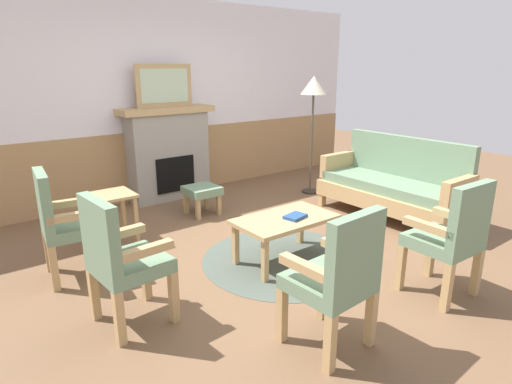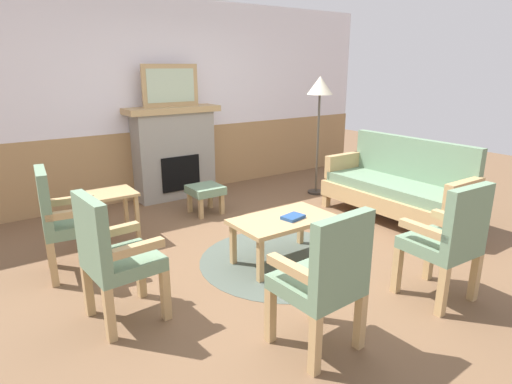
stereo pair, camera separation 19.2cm
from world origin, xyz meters
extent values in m
plane|color=brown|center=(0.00, 0.00, 0.00)|extent=(14.00, 14.00, 0.00)
cube|color=white|center=(0.00, 2.60, 1.35)|extent=(7.20, 0.12, 2.70)
cube|color=#A87F51|center=(0.00, 2.53, 0.47)|extent=(7.20, 0.02, 0.95)
cube|color=gray|center=(0.00, 2.35, 0.60)|extent=(1.10, 0.36, 1.20)
cube|color=black|center=(0.00, 2.16, 0.38)|extent=(0.56, 0.02, 0.48)
cube|color=tan|center=(0.00, 2.35, 1.24)|extent=(1.30, 0.44, 0.08)
cube|color=tan|center=(0.00, 2.35, 1.56)|extent=(0.80, 0.03, 0.56)
cube|color=#B2C6A8|center=(0.00, 2.33, 1.56)|extent=(0.68, 0.01, 0.44)
cube|color=tan|center=(1.45, 0.77, 0.08)|extent=(0.08, 0.08, 0.16)
cube|color=tan|center=(1.45, -0.91, 0.08)|extent=(0.08, 0.08, 0.16)
cube|color=tan|center=(2.05, 0.77, 0.08)|extent=(0.08, 0.08, 0.16)
cube|color=tan|center=(2.05, -0.91, 0.08)|extent=(0.08, 0.08, 0.16)
cube|color=tan|center=(1.75, -0.07, 0.26)|extent=(0.70, 1.80, 0.20)
cube|color=gray|center=(1.75, -0.07, 0.42)|extent=(0.60, 1.70, 0.12)
cube|color=gray|center=(2.05, -0.07, 0.73)|extent=(0.10, 1.70, 0.50)
cube|color=tan|center=(1.75, 0.78, 0.53)|extent=(0.60, 0.10, 0.30)
cube|color=tan|center=(1.75, -0.92, 0.53)|extent=(0.60, 0.10, 0.30)
cube|color=tan|center=(-0.49, -0.41, 0.20)|extent=(0.05, 0.05, 0.40)
cube|color=tan|center=(0.35, -0.41, 0.20)|extent=(0.05, 0.05, 0.40)
cube|color=tan|center=(-0.49, 0.03, 0.20)|extent=(0.05, 0.05, 0.40)
cube|color=tan|center=(0.35, 0.03, 0.20)|extent=(0.05, 0.05, 0.40)
cube|color=tan|center=(-0.07, -0.19, 0.42)|extent=(0.96, 0.56, 0.04)
cylinder|color=#4C564C|center=(-0.07, -0.19, 0.00)|extent=(1.60, 1.60, 0.01)
cube|color=navy|center=(-0.01, -0.26, 0.46)|extent=(0.23, 0.19, 0.03)
cube|color=tan|center=(-0.15, 1.31, 0.13)|extent=(0.05, 0.05, 0.26)
cube|color=tan|center=(0.15, 1.31, 0.13)|extent=(0.05, 0.05, 0.26)
cube|color=tan|center=(-0.15, 1.61, 0.13)|extent=(0.05, 0.05, 0.26)
cube|color=tan|center=(0.15, 1.61, 0.13)|extent=(0.05, 0.05, 0.26)
cube|color=gray|center=(0.00, 1.46, 0.31)|extent=(0.40, 0.40, 0.10)
cube|color=tan|center=(-1.51, 0.91, 0.20)|extent=(0.07, 0.07, 0.40)
cube|color=tan|center=(-1.56, 0.49, 0.20)|extent=(0.07, 0.07, 0.40)
cube|color=tan|center=(-1.93, 0.96, 0.20)|extent=(0.07, 0.07, 0.40)
cube|color=tan|center=(-1.97, 0.54, 0.20)|extent=(0.07, 0.07, 0.40)
cube|color=gray|center=(-1.74, 0.73, 0.45)|extent=(0.53, 0.53, 0.10)
cube|color=gray|center=(-1.94, 0.75, 0.74)|extent=(0.13, 0.49, 0.48)
cube|color=tan|center=(-1.72, 0.93, 0.62)|extent=(0.45, 0.12, 0.06)
cube|color=tan|center=(-1.76, 0.52, 0.62)|extent=(0.45, 0.12, 0.06)
cube|color=tan|center=(-1.43, -0.06, 0.20)|extent=(0.06, 0.06, 0.40)
cube|color=tan|center=(-1.40, -0.47, 0.20)|extent=(0.06, 0.06, 0.40)
cube|color=tan|center=(-1.85, -0.09, 0.20)|extent=(0.06, 0.06, 0.40)
cube|color=tan|center=(-1.81, -0.51, 0.20)|extent=(0.06, 0.06, 0.40)
cube|color=gray|center=(-1.62, -0.28, 0.45)|extent=(0.51, 0.51, 0.10)
cube|color=gray|center=(-1.82, -0.30, 0.74)|extent=(0.12, 0.48, 0.48)
cube|color=tan|center=(-1.64, -0.08, 0.62)|extent=(0.44, 0.10, 0.06)
cube|color=tan|center=(-1.61, -0.48, 0.62)|extent=(0.44, 0.10, 0.06)
cube|color=tan|center=(0.33, -1.20, 0.20)|extent=(0.06, 0.06, 0.40)
cube|color=tan|center=(0.75, -1.22, 0.20)|extent=(0.06, 0.06, 0.40)
cube|color=tan|center=(0.31, -1.62, 0.20)|extent=(0.06, 0.06, 0.40)
cube|color=tan|center=(0.73, -1.64, 0.20)|extent=(0.06, 0.06, 0.40)
cube|color=gray|center=(0.53, -1.42, 0.45)|extent=(0.50, 0.50, 0.10)
cube|color=gray|center=(0.52, -1.62, 0.74)|extent=(0.48, 0.10, 0.48)
cube|color=tan|center=(0.33, -1.41, 0.62)|extent=(0.09, 0.44, 0.06)
cube|color=tan|center=(0.74, -1.43, 0.62)|extent=(0.09, 0.44, 0.06)
cube|color=tan|center=(-0.92, -1.13, 0.20)|extent=(0.06, 0.06, 0.40)
cube|color=tan|center=(-0.50, -1.11, 0.20)|extent=(0.06, 0.06, 0.40)
cube|color=tan|center=(-0.90, -1.55, 0.20)|extent=(0.06, 0.06, 0.40)
cube|color=tan|center=(-0.48, -1.53, 0.20)|extent=(0.06, 0.06, 0.40)
cube|color=gray|center=(-0.70, -1.33, 0.45)|extent=(0.50, 0.50, 0.10)
cube|color=gray|center=(-0.69, -1.53, 0.74)|extent=(0.48, 0.10, 0.48)
cube|color=tan|center=(-0.91, -1.34, 0.62)|extent=(0.09, 0.44, 0.06)
cube|color=tan|center=(-0.50, -1.32, 0.62)|extent=(0.09, 0.44, 0.06)
cube|color=tan|center=(-1.40, 1.40, 0.26)|extent=(0.04, 0.04, 0.52)
cube|color=tan|center=(-1.04, 1.40, 0.26)|extent=(0.04, 0.04, 0.52)
cube|color=tan|center=(-1.40, 1.04, 0.26)|extent=(0.04, 0.04, 0.52)
cube|color=tan|center=(-1.04, 1.04, 0.26)|extent=(0.04, 0.04, 0.52)
cube|color=tan|center=(-1.22, 1.22, 0.54)|extent=(0.44, 0.44, 0.03)
cylinder|color=#332D28|center=(1.76, 1.31, 0.01)|extent=(0.24, 0.24, 0.03)
cylinder|color=#4C473D|center=(1.76, 1.31, 0.73)|extent=(0.03, 0.03, 1.40)
cone|color=beige|center=(1.76, 1.31, 1.55)|extent=(0.36, 0.36, 0.25)
camera|label=1|loc=(-2.62, -3.03, 1.82)|focal=30.00mm
camera|label=2|loc=(-2.46, -3.15, 1.82)|focal=30.00mm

